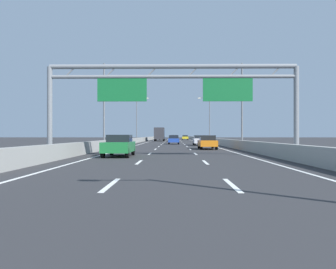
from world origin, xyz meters
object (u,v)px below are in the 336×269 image
(streetlamp_left_mid, at_px, (106,100))
(green_car, at_px, (119,145))
(sign_gantry, at_px, (173,86))
(yellow_car, at_px, (185,137))
(orange_car, at_px, (207,142))
(streetlamp_left_far, at_px, (138,116))
(box_truck, at_px, (160,134))
(blue_car, at_px, (174,140))
(silver_car, at_px, (174,138))
(streetlamp_right_far, at_px, (209,116))
(streetlamp_right_mid, at_px, (240,100))
(white_car, at_px, (200,140))
(black_car, at_px, (162,137))

(streetlamp_left_mid, xyz_separation_m, green_car, (3.77, -15.49, -4.63))
(sign_gantry, distance_m, yellow_car, 86.97)
(yellow_car, distance_m, orange_car, 73.68)
(streetlamp_left_mid, bearing_deg, streetlamp_left_far, 90.00)
(yellow_car, height_order, green_car, green_car)
(sign_gantry, xyz_separation_m, box_truck, (-3.41, 64.93, -3.07))
(box_truck, bearing_deg, green_car, -90.29)
(blue_car, height_order, box_truck, box_truck)
(silver_car, xyz_separation_m, blue_car, (-0.12, -23.88, -0.04))
(silver_car, bearing_deg, box_truck, 116.92)
(blue_car, bearing_deg, streetlamp_left_mid, -112.41)
(streetlamp_right_far, distance_m, blue_car, 19.98)
(streetlamp_right_mid, distance_m, white_car, 13.13)
(yellow_car, bearing_deg, orange_car, -90.03)
(streetlamp_right_mid, bearing_deg, sign_gantry, -115.42)
(streetlamp_left_far, relative_size, silver_car, 2.15)
(streetlamp_left_far, xyz_separation_m, silver_car, (7.69, 5.90, -4.62))
(sign_gantry, height_order, white_car, sign_gantry)
(white_car, height_order, blue_car, blue_car)
(streetlamp_left_mid, xyz_separation_m, black_car, (3.87, 74.90, -4.65))
(black_car, bearing_deg, green_car, -90.06)
(black_car, bearing_deg, yellow_car, -27.24)
(sign_gantry, distance_m, orange_car, 14.20)
(streetlamp_right_far, bearing_deg, yellow_car, 96.27)
(streetlamp_right_mid, relative_size, black_car, 2.31)
(white_car, bearing_deg, sign_gantry, -97.87)
(streetlamp_right_mid, bearing_deg, box_truck, 102.39)
(streetlamp_left_far, bearing_deg, streetlamp_left_mid, -90.00)
(white_car, height_order, orange_car, orange_car)
(blue_car, bearing_deg, orange_car, -80.47)
(streetlamp_left_far, bearing_deg, white_car, -65.38)
(black_car, xyz_separation_m, box_truck, (0.23, -25.59, 1.02))
(green_car, bearing_deg, streetlamp_left_mid, 103.67)
(streetlamp_left_mid, height_order, streetlamp_right_mid, same)
(streetlamp_left_mid, bearing_deg, white_car, 46.11)
(streetlamp_left_far, xyz_separation_m, white_car, (11.28, -24.61, -4.64))
(sign_gantry, height_order, box_truck, sign_gantry)
(streetlamp_left_far, relative_size, yellow_car, 2.07)
(black_car, bearing_deg, streetlamp_right_far, -73.99)
(white_car, xyz_separation_m, black_car, (-7.41, 63.17, -0.00))
(sign_gantry, relative_size, streetlamp_left_mid, 1.82)
(yellow_car, height_order, box_truck, box_truck)
(sign_gantry, xyz_separation_m, streetlamp_right_mid, (7.43, 15.63, 0.55))
(sign_gantry, distance_m, box_truck, 65.09)
(white_car, relative_size, green_car, 1.01)
(streetlamp_left_far, bearing_deg, black_car, 84.27)
(streetlamp_left_far, relative_size, white_car, 2.08)
(streetlamp_left_far, bearing_deg, silver_car, 37.50)
(streetlamp_right_far, xyz_separation_m, yellow_car, (-3.83, 34.84, -4.65))
(streetlamp_right_far, xyz_separation_m, box_truck, (-10.83, 12.97, -3.62))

